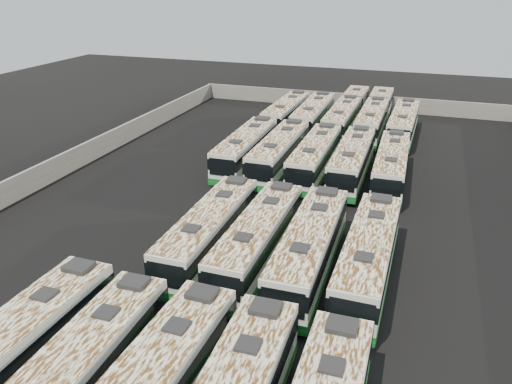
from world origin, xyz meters
name	(u,v)px	position (x,y,z in m)	size (l,w,h in m)	color
ground	(280,210)	(0.00, 0.00, 0.00)	(140.00, 140.00, 0.00)	black
perimeter_wall	(280,198)	(0.00, 0.00, 1.10)	(45.20, 73.20, 2.20)	#65635F
bus_front_far_left	(7,359)	(-6.35, -23.07, 1.91)	(2.98, 13.28, 3.73)	silver
bus_front_left	(74,380)	(-2.62, -23.12, 1.85)	(2.95, 12.91, 3.63)	silver
bus_midfront_left	(210,231)	(-2.61, -8.50, 1.86)	(2.93, 12.96, 3.64)	silver
bus_midfront_center	(258,239)	(0.92, -8.49, 1.86)	(2.77, 12.93, 3.64)	silver
bus_midfront_right	(309,248)	(4.50, -8.72, 1.92)	(3.05, 13.35, 3.75)	silver
bus_midfront_far_right	(368,257)	(8.22, -8.48, 1.89)	(2.89, 13.13, 3.70)	silver
bus_midback_far_left	(246,149)	(-6.27, 8.82, 1.91)	(3.03, 13.30, 3.74)	silver
bus_midback_left	(279,152)	(-2.74, 8.70, 1.92)	(2.85, 13.34, 3.76)	silver
bus_midback_center	(315,157)	(0.90, 8.70, 1.88)	(2.84, 13.08, 3.68)	silver
bus_midback_right	(352,161)	(4.47, 8.77, 1.89)	(2.88, 13.13, 3.70)	silver
bus_midback_far_right	(391,166)	(8.11, 8.76, 1.85)	(2.99, 12.87, 3.61)	silver
bus_back_far_left	(286,114)	(-6.19, 23.60, 1.87)	(2.96, 13.01, 3.66)	silver
bus_back_left	(313,116)	(-2.68, 23.38, 1.93)	(2.92, 13.37, 3.77)	silver
bus_back_center	(347,112)	(0.99, 26.76, 1.85)	(2.87, 19.98, 3.62)	silver
bus_back_right	(375,115)	(4.53, 26.78, 1.87)	(2.80, 20.16, 3.66)	silver
bus_back_far_right	(403,124)	(8.17, 23.59, 1.88)	(3.02, 13.06, 3.67)	silver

